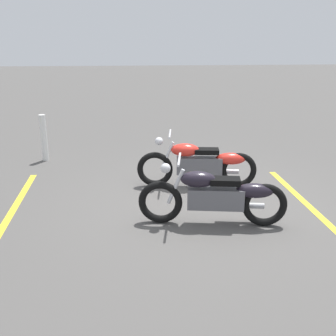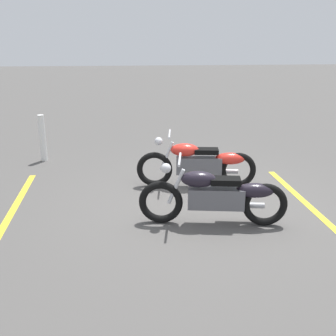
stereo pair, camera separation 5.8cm
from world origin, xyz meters
TOP-DOWN VIEW (x-y plane):
  - ground_plane at (0.00, 0.00)m, footprint 60.00×60.00m
  - motorcycle_bright_foreground at (0.02, -0.80)m, footprint 2.23×0.62m
  - motorcycle_dark_foreground at (0.01, 0.81)m, footprint 2.22×0.63m
  - bollard_post at (3.26, -2.74)m, footprint 0.14×0.14m
  - parking_stripe_near at (-1.68, 0.08)m, footprint 0.24×3.20m
  - parking_stripe_mid at (3.24, -0.11)m, footprint 0.24×3.20m

SIDE VIEW (x-z plane):
  - ground_plane at x=0.00m, z-range 0.00..0.00m
  - parking_stripe_near at x=-1.68m, z-range 0.00..0.01m
  - parking_stripe_mid at x=3.24m, z-range 0.00..0.01m
  - motorcycle_bright_foreground at x=0.02m, z-range -0.06..0.98m
  - motorcycle_dark_foreground at x=0.01m, z-range -0.06..0.98m
  - bollard_post at x=3.26m, z-range 0.00..1.05m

